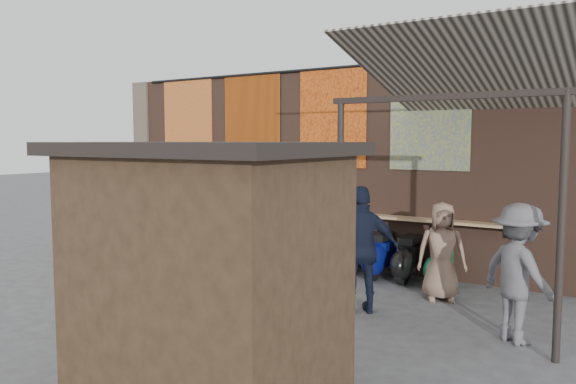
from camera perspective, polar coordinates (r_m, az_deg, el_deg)
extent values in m
plane|color=#474749|center=(9.77, -4.24, -9.84)|extent=(70.00, 70.00, 0.00)
cube|color=brown|center=(11.71, 3.69, 2.59)|extent=(10.00, 0.40, 4.00)
cube|color=#4C4238|center=(14.95, -14.01, 3.02)|extent=(0.50, 0.50, 4.00)
cube|color=#9E7A51|center=(11.47, 2.77, -1.97)|extent=(8.00, 0.32, 0.05)
cube|color=white|center=(11.90, -1.09, -0.92)|extent=(0.62, 0.32, 0.27)
cube|color=maroon|center=(13.66, -10.15, 7.09)|extent=(1.50, 0.02, 2.00)
cube|color=#DE580D|center=(12.45, -3.69, 7.35)|extent=(1.50, 0.02, 2.00)
cube|color=#CF5C19|center=(11.37, 4.51, 7.55)|extent=(1.50, 0.02, 2.00)
cube|color=navy|center=(10.57, 14.18, 7.58)|extent=(1.50, 0.02, 2.00)
cylinder|color=black|center=(11.59, 3.18, 12.38)|extent=(9.50, 0.06, 0.06)
imported|color=#8AA0C9|center=(13.15, -10.19, -2.19)|extent=(0.63, 0.41, 1.71)
imported|color=#2A2025|center=(11.54, -3.23, -3.43)|extent=(0.81, 0.65, 1.60)
imported|color=black|center=(8.35, 7.50, -5.83)|extent=(1.16, 1.03, 1.88)
imported|color=#58575C|center=(7.65, 22.42, -7.66)|extent=(1.31, 1.18, 1.77)
imported|color=#856754|center=(9.29, 15.34, -5.83)|extent=(0.91, 0.78, 1.57)
cube|color=black|center=(5.33, -8.14, -9.32)|extent=(2.24, 1.69, 2.41)
cube|color=black|center=(5.16, -8.32, 4.38)|extent=(2.51, 1.94, 0.12)
cube|color=gold|center=(5.90, -2.76, -2.50)|extent=(1.20, 0.05, 0.50)
cube|color=#473321|center=(6.08, -2.73, -10.63)|extent=(1.85, 0.12, 0.06)
cube|color=beige|center=(8.76, 18.46, 11.60)|extent=(3.20, 3.28, 0.97)
cube|color=#33261C|center=(10.34, 20.79, 12.75)|extent=(3.30, 0.08, 0.12)
cube|color=black|center=(7.28, 15.36, 9.32)|extent=(3.00, 0.08, 0.08)
cylinder|color=black|center=(7.86, 5.31, -2.01)|extent=(0.09, 0.09, 3.10)
cylinder|color=black|center=(7.03, 26.01, -3.39)|extent=(0.09, 0.09, 3.10)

